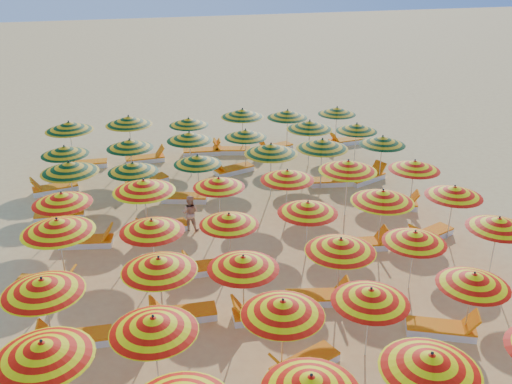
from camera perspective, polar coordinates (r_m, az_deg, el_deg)
ground at (r=18.92m, az=0.38°, el=-5.03°), size 120.00×120.00×0.00m
umbrella_2 at (r=11.01m, az=5.52°, el=-18.54°), size 2.37×2.37×2.00m
umbrella_3 at (r=11.76m, az=17.09°, el=-15.96°), size 2.46×2.46×2.08m
umbrella_6 at (r=12.25m, az=-20.56°, el=-14.57°), size 2.42×2.42×2.10m
umbrella_7 at (r=12.47m, az=-10.21°, el=-12.88°), size 1.94×1.94×2.02m
umbrella_8 at (r=12.79m, az=2.70°, el=-11.47°), size 2.36×2.36×2.01m
umbrella_9 at (r=13.53m, az=11.40°, el=-10.12°), size 2.34×2.34×1.93m
umbrella_10 at (r=14.88m, az=20.94°, el=-8.18°), size 2.23×2.23×1.88m
umbrella_12 at (r=14.30m, az=-20.58°, el=-8.76°), size 2.58×2.58×2.06m
umbrella_13 at (r=14.44m, az=-9.68°, el=-7.14°), size 2.51×2.51×2.04m
umbrella_14 at (r=14.47m, az=-1.29°, el=-7.05°), size 1.91×1.91×1.96m
umbrella_15 at (r=15.27m, az=8.46°, el=-5.26°), size 2.51×2.51×2.03m
umbrella_16 at (r=16.35m, az=15.60°, el=-4.37°), size 1.88×1.88×1.88m
umbrella_17 at (r=17.84m, az=23.10°, el=-2.89°), size 2.19×2.19×1.92m
umbrella_18 at (r=16.75m, az=-19.24°, el=-3.20°), size 2.56×2.56×2.17m
umbrella_19 at (r=16.46m, az=-10.38°, el=-3.32°), size 2.20×2.20×1.98m
umbrella_20 at (r=16.74m, az=-2.71°, el=-2.75°), size 1.83×1.83×1.88m
umbrella_21 at (r=17.35m, az=5.20°, el=-1.54°), size 2.14×2.14×1.97m
umbrella_22 at (r=18.15m, az=12.56°, el=-0.41°), size 2.39×2.39×2.11m
umbrella_23 at (r=19.47m, az=19.21°, el=0.06°), size 2.41×2.41×1.96m
umbrella_24 at (r=18.85m, az=-18.84°, el=-0.59°), size 2.42×2.42×1.99m
umbrella_25 at (r=18.72m, az=-11.15°, el=0.63°), size 2.19×2.19×2.16m
umbrella_26 at (r=19.28m, az=-3.74°, el=0.96°), size 2.34×2.34×1.88m
umbrella_27 at (r=19.62m, az=3.15°, el=1.71°), size 2.10×2.10×1.99m
umbrella_28 at (r=20.20m, az=9.20°, el=2.60°), size 2.71×2.71×2.18m
umbrella_29 at (r=21.30m, az=15.57°, el=2.60°), size 1.95×1.95×1.96m
umbrella_30 at (r=20.95m, az=-18.17°, el=2.38°), size 2.20×2.20×2.15m
umbrella_31 at (r=20.90m, az=-12.22°, el=2.44°), size 1.92×1.92×1.93m
umbrella_32 at (r=21.29m, az=-5.86°, el=3.23°), size 2.25×2.25×1.91m
umbrella_33 at (r=21.61m, az=1.51°, el=4.33°), size 2.09×2.09×2.17m
umbrella_34 at (r=22.36m, az=6.65°, el=4.81°), size 2.29×2.29×2.15m
umbrella_35 at (r=23.61m, az=12.54°, el=5.05°), size 2.32×2.32×1.98m
umbrella_36 at (r=23.27m, az=-18.60°, el=3.96°), size 2.20×2.20×1.93m
umbrella_37 at (r=23.24m, az=-12.52°, el=4.72°), size 2.16×2.16×1.97m
umbrella_38 at (r=23.67m, az=-6.69°, el=5.54°), size 2.27×2.27×1.99m
umbrella_39 at (r=24.11m, az=-1.05°, el=5.86°), size 2.26×2.26×1.91m
umbrella_40 at (r=24.74m, az=5.39°, el=6.69°), size 2.10×2.10×2.12m
umbrella_41 at (r=25.29m, az=10.03°, el=6.38°), size 1.92×1.92×1.91m
umbrella_42 at (r=25.61m, az=-18.19°, el=6.27°), size 2.67×2.67×2.16m
umbrella_43 at (r=25.71m, az=-12.61°, el=6.99°), size 2.34×2.34×2.17m
umbrella_44 at (r=25.97m, az=-6.74°, el=7.00°), size 2.13×2.13×1.89m
umbrella_45 at (r=26.45m, az=-1.37°, el=7.90°), size 2.29×2.29×2.11m
umbrella_46 at (r=26.59m, az=3.17°, el=7.81°), size 2.52×2.52×2.03m
umbrella_47 at (r=27.66m, az=8.10°, el=8.05°), size 2.24×2.24×1.93m
lounger_5 at (r=13.85m, az=4.77°, el=-16.81°), size 1.82×1.18×0.69m
lounger_6 at (r=15.57m, az=18.15°, el=-12.86°), size 1.82×1.24×0.69m
lounger_8 at (r=15.20m, az=-17.72°, el=-13.81°), size 1.76×0.67×0.69m
lounger_9 at (r=15.45m, az=-7.39°, el=-12.01°), size 1.75×0.65×0.69m
lounger_10 at (r=15.34m, az=0.74°, el=-12.08°), size 1.76×0.68×0.69m
lounger_11 at (r=16.05m, az=6.26°, el=-10.41°), size 1.82×0.93×0.69m
lounger_12 at (r=17.57m, az=-20.13°, el=-8.59°), size 1.83×1.14×0.69m
lounger_13 at (r=17.34m, az=-4.54°, el=-7.47°), size 1.74×0.60×0.69m
lounger_14 at (r=18.81m, az=10.54°, el=-5.13°), size 1.79×0.80×0.69m
lounger_15 at (r=19.91m, az=16.97°, el=-4.11°), size 1.82×1.17×0.69m
lounger_16 at (r=19.46m, az=-16.48°, el=-4.73°), size 1.81×0.89×0.69m
lounger_17 at (r=19.65m, az=-9.32°, el=-3.70°), size 1.83×1.08×0.69m
lounger_18 at (r=21.82m, az=13.72°, el=-1.18°), size 1.83×1.15×0.69m
lounger_19 at (r=21.58m, az=-18.92°, el=-2.14°), size 1.75×0.64×0.69m
lounger_20 at (r=21.91m, az=-7.28°, el=-0.54°), size 1.83×1.05×0.69m
lounger_21 at (r=23.39m, az=7.62°, el=1.07°), size 1.80×0.84×0.69m
lounger_22 at (r=23.99m, az=11.06°, el=1.42°), size 1.82×1.20×0.69m
lounger_23 at (r=23.89m, az=-19.54°, el=0.34°), size 1.81×0.89×0.69m
lounger_24 at (r=23.62m, az=-10.93°, el=1.06°), size 1.82×1.22×0.69m
lounger_25 at (r=24.39m, az=-2.31°, el=2.25°), size 1.83×1.10×0.69m
lounger_26 at (r=26.10m, az=-16.62°, el=2.71°), size 1.75×0.64×0.69m
lounger_27 at (r=26.09m, az=-10.94°, el=3.30°), size 1.76×0.67×0.69m
lounger_28 at (r=26.63m, az=-5.34°, el=4.07°), size 1.79×0.78×0.69m
lounger_29 at (r=26.69m, az=-2.50°, el=4.20°), size 1.82×0.97×0.69m
lounger_30 at (r=26.99m, az=1.84°, el=4.44°), size 1.83×1.11×0.69m
lounger_31 at (r=28.24m, az=8.93°, el=5.05°), size 1.79×0.78×0.69m
beachgoer_b at (r=19.57m, az=-6.61°, el=-2.08°), size 0.76×0.69×1.26m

